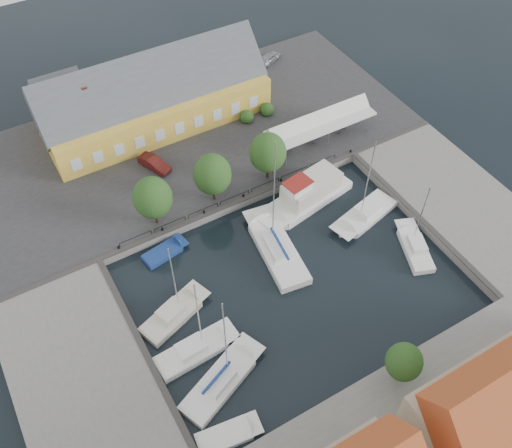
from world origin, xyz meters
The scene contains 21 objects.
ground centered at (0.00, 0.00, 0.00)m, with size 140.00×140.00×0.00m, color black.
north_quay centered at (0.00, 23.00, 0.50)m, with size 56.00×26.00×1.00m, color #2D2D30.
west_quay centered at (-22.00, -2.00, 0.50)m, with size 12.00×24.00×1.00m, color slate.
east_quay centered at (22.00, -2.00, 0.50)m, with size 12.00×24.00×1.00m, color slate.
south_bank centered at (0.00, -21.00, 0.50)m, with size 56.00×14.00×1.00m, color slate.
quay_edge_fittings centered at (0.02, 4.75, 1.06)m, with size 56.00×24.72×0.40m.
warehouse centered at (-2.60, 28.36, 4.43)m, with size 28.56×14.00×9.55m.
tent_canopy centered at (14.00, 14.50, 3.68)m, with size 14.00×4.00×2.83m.
quay_trees centered at (-2.00, 12.00, 4.88)m, with size 18.20×4.20×6.30m.
car_silver centered at (17.41, 32.32, 1.68)m, with size 1.60×3.98×1.36m, color #A3A6AB.
car_red centered at (-5.80, 20.10, 1.71)m, with size 1.50×4.31×1.42m, color #551613.
center_sailboat centered at (0.59, 2.65, 0.36)m, with size 4.82×11.61×15.15m.
trawler centered at (7.39, 7.17, 1.02)m, with size 12.79×5.77×5.00m.
east_boat_a centered at (11.75, 1.91, 0.26)m, with size 9.01×4.81×12.22m.
east_boat_c centered at (13.51, -4.47, 0.26)m, with size 4.67×7.42×9.38m.
west_boat_b centered at (-12.24, 0.78, 0.26)m, with size 7.95×5.00×10.50m.
west_boat_c centered at (-12.17, -3.77, 0.26)m, with size 8.28×3.06×11.02m.
west_boat_d centered at (-11.46, -7.65, 0.27)m, with size 9.59×6.22×12.37m.
launch_sw centered at (-13.23, -12.18, 0.09)m, with size 5.85×2.84×0.98m.
launch_nw centered at (-9.85, 8.43, 0.09)m, with size 5.28×2.84×0.88m.
townhouses centered at (1.93, -23.24, 5.82)m, with size 36.30×8.50×12.00m.
Camera 1 is at (-20.09, -28.82, 48.00)m, focal length 40.00 mm.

